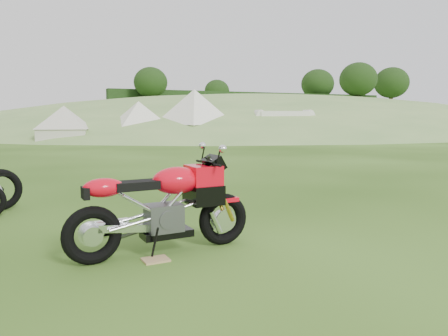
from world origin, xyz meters
name	(u,v)px	position (x,y,z in m)	size (l,w,h in m)	color
ground	(222,222)	(0.00, 0.00, 0.00)	(120.00, 120.00, 0.00)	#24410E
hillside	(260,129)	(24.00, 40.00, 0.00)	(80.00, 64.00, 8.00)	#6A964C
hedgerow	(260,129)	(24.00, 40.00, 0.00)	(36.00, 1.20, 8.60)	black
sport_motorcycle	(162,200)	(-1.25, -1.02, 0.63)	(2.10, 0.53, 1.26)	red
plywood_board	(156,260)	(-1.40, -1.24, 0.01)	(0.28, 0.22, 0.02)	tan
tent_left	(64,123)	(-0.06, 21.38, 1.16)	(2.68, 2.68, 2.32)	beige
tent_mid	(139,121)	(4.36, 21.40, 1.26)	(2.92, 2.92, 2.53)	white
tent_right	(195,117)	(7.55, 19.96, 1.48)	(3.42, 3.42, 2.97)	white
caravan	(282,125)	(13.20, 18.55, 0.95)	(4.07, 1.82, 1.91)	white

